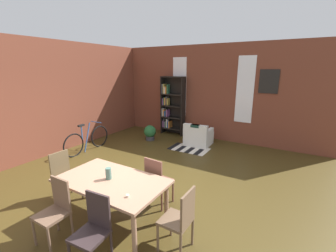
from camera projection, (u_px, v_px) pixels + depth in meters
name	position (u px, v px, depth m)	size (l,w,h in m)	color
ground_plane	(126.00, 196.00, 4.53)	(11.76, 11.76, 0.00)	#443616
back_wall_brick	(210.00, 93.00, 7.92)	(7.82, 0.12, 3.29)	brown
left_wall_brick	(21.00, 102.00, 5.83)	(0.12, 10.04, 3.29)	brown
window_pane_0	(180.00, 87.00, 8.41)	(0.55, 0.02, 2.14)	white
window_pane_1	(245.00, 90.00, 7.24)	(0.55, 0.02, 2.14)	white
dining_table	(112.00, 184.00, 3.65)	(1.78, 1.03, 0.75)	#A2775C
vase_on_table	(109.00, 173.00, 3.63)	(0.10, 0.10, 0.19)	#4C7266
tealight_candle_0	(128.00, 196.00, 3.13)	(0.04, 0.04, 0.04)	silver
dining_chair_far_right	(157.00, 180.00, 4.11)	(0.43, 0.43, 0.95)	brown
dining_chair_head_right	(180.00, 218.00, 3.06)	(0.41, 0.41, 0.95)	brown
dining_chair_near_left	(56.00, 209.00, 3.27)	(0.40, 0.40, 0.95)	brown
dining_chair_near_right	(93.00, 228.00, 2.87)	(0.43, 0.43, 0.95)	#2F2324
dining_chair_head_left	(64.00, 175.00, 4.31)	(0.42, 0.42, 0.95)	brown
bookshelf_tall	(171.00, 106.00, 8.56)	(0.92, 0.33, 2.19)	black
armchair_white	(198.00, 137.00, 7.47)	(0.83, 0.83, 0.75)	silver
bicycle_second	(87.00, 140.00, 6.90)	(0.44, 1.72, 0.90)	black
potted_plant_by_shelf	(150.00, 132.00, 7.96)	(0.43, 0.43, 0.53)	#333338
striped_rug	(189.00, 149.00, 7.15)	(1.22, 0.75, 0.01)	black
framed_picture	(269.00, 82.00, 6.82)	(0.56, 0.03, 0.72)	black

